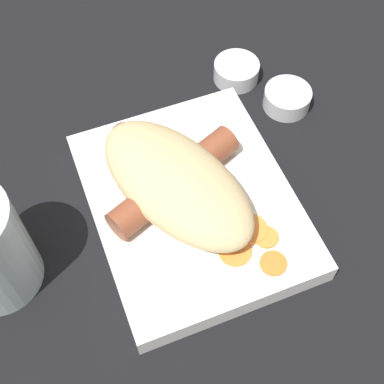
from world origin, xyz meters
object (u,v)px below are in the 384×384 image
food_tray (192,205)px  condiment_cup_near (287,99)px  condiment_cup_far (236,72)px  sausage (175,181)px  bread_roll (176,182)px

food_tray → condiment_cup_near: 0.18m
food_tray → condiment_cup_far: size_ratio=4.42×
food_tray → condiment_cup_near: bearing=-58.9°
sausage → condiment_cup_far: 0.19m
food_tray → sausage: (0.01, 0.01, 0.03)m
food_tray → bread_roll: bearing=60.4°
bread_roll → sausage: (0.01, -0.00, -0.01)m
sausage → condiment_cup_near: 0.18m
condiment_cup_near → condiment_cup_far: size_ratio=1.00×
food_tray → sausage: size_ratio=1.41×
condiment_cup_near → condiment_cup_far: (0.06, 0.04, 0.00)m
sausage → condiment_cup_far: sausage is taller
condiment_cup_near → condiment_cup_far: bearing=31.1°
sausage → condiment_cup_far: size_ratio=3.13×
food_tray → bread_roll: size_ratio=1.17×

